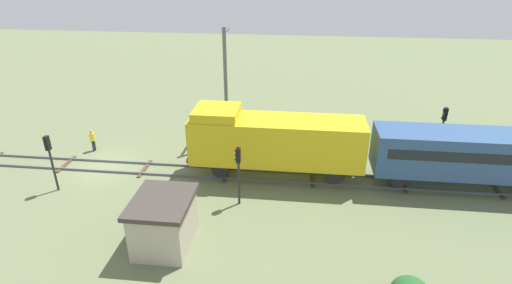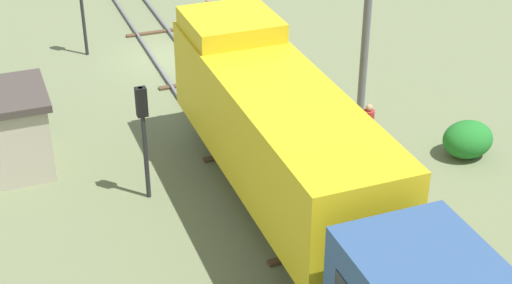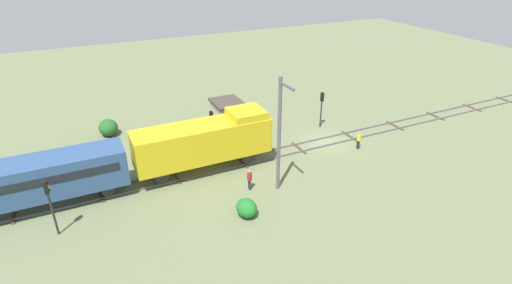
% 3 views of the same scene
% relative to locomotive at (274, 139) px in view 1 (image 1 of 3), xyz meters
% --- Properties ---
extents(ground_plane, '(104.35, 104.35, 0.00)m').
position_rel_locomotive_xyz_m(ground_plane, '(0.00, -11.85, -2.77)').
color(ground_plane, '#66704C').
extents(railway_track, '(2.40, 69.56, 0.16)m').
position_rel_locomotive_xyz_m(railway_track, '(0.00, -11.85, -2.70)').
color(railway_track, '#595960').
rests_on(railway_track, ground).
extents(locomotive, '(2.90, 11.60, 4.60)m').
position_rel_locomotive_xyz_m(locomotive, '(0.00, 0.00, 0.00)').
color(locomotive, gold).
rests_on(locomotive, railway_track).
extents(passenger_car_leading, '(2.84, 14.00, 3.66)m').
position_rel_locomotive_xyz_m(passenger_car_leading, '(0.00, 13.34, -0.25)').
color(passenger_car_leading, '#2D4C7A').
rests_on(passenger_car_leading, railway_track).
extents(traffic_signal_near, '(0.32, 0.34, 3.73)m').
position_rel_locomotive_xyz_m(traffic_signal_near, '(3.20, -13.42, -0.16)').
color(traffic_signal_near, '#262628').
rests_on(traffic_signal_near, ground).
extents(traffic_signal_mid, '(0.32, 0.34, 3.70)m').
position_rel_locomotive_xyz_m(traffic_signal_mid, '(3.40, -1.77, -0.18)').
color(traffic_signal_mid, '#262628').
rests_on(traffic_signal_mid, ground).
extents(traffic_signal_far, '(0.32, 0.34, 4.09)m').
position_rel_locomotive_xyz_m(traffic_signal_far, '(-3.60, 11.49, 0.08)').
color(traffic_signal_far, '#262628').
rests_on(traffic_signal_far, ground).
extents(worker_near_track, '(0.38, 0.38, 1.70)m').
position_rel_locomotive_xyz_m(worker_near_track, '(-2.40, -13.81, -1.78)').
color(worker_near_track, '#262B38').
rests_on(worker_near_track, ground).
extents(worker_by_signal, '(0.38, 0.38, 1.70)m').
position_rel_locomotive_xyz_m(worker_by_signal, '(-4.20, -1.97, -1.78)').
color(worker_by_signal, '#262B38').
rests_on(worker_by_signal, ground).
extents(catenary_mast, '(1.94, 0.28, 8.95)m').
position_rel_locomotive_xyz_m(catenary_mast, '(-5.06, -3.99, 1.95)').
color(catenary_mast, '#595960').
rests_on(catenary_mast, ground).
extents(relay_hut, '(3.50, 2.90, 2.74)m').
position_rel_locomotive_xyz_m(relay_hut, '(7.50, -4.94, -1.38)').
color(relay_hut, '#B2A893').
rests_on(relay_hut, ground).
extents(bush_near, '(1.72, 1.41, 1.25)m').
position_rel_locomotive_xyz_m(bush_near, '(-7.10, -0.40, -2.15)').
color(bush_near, '#1F6F26').
rests_on(bush_near, ground).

